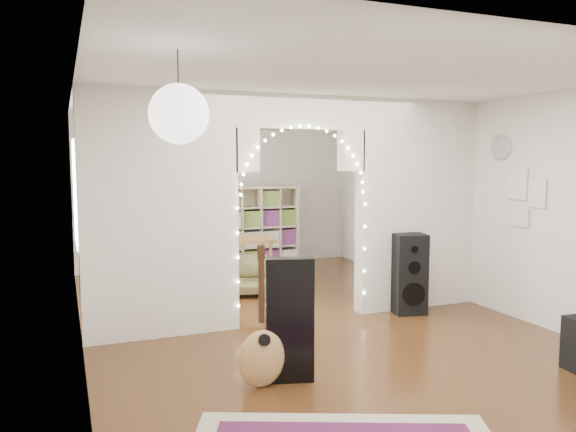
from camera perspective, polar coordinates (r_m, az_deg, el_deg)
name	(u,v)px	position (r m, az deg, el deg)	size (l,w,h in m)	color
floor	(300,319)	(6.97, 1.21, -10.44)	(7.50, 7.50, 0.00)	black
ceiling	(300,95)	(6.73, 1.26, 12.20)	(5.00, 7.50, 0.02)	white
wall_back	(219,192)	(10.26, -7.03, 2.44)	(5.00, 0.02, 2.70)	silver
wall_front	(554,264)	(3.61, 25.38, -4.39)	(5.00, 0.02, 2.70)	silver
wall_left	(78,218)	(6.18, -20.59, -0.14)	(0.02, 7.50, 2.70)	silver
wall_right	(469,203)	(8.03, 17.87, 1.25)	(0.02, 7.50, 2.70)	silver
divider_wall	(300,203)	(6.71, 1.24, 1.32)	(5.00, 0.20, 2.70)	silver
fairy_lights	(304,193)	(6.58, 1.69, 2.32)	(1.64, 0.04, 1.60)	#FFEABF
window	(76,193)	(7.97, -20.73, 2.20)	(0.04, 1.20, 1.40)	white
wall_clock	(501,147)	(7.55, 20.86, 6.57)	(0.31, 0.31, 0.03)	white
picture_frames	(524,197)	(7.27, 22.82, 1.80)	(0.02, 0.50, 0.70)	white
paper_lantern	(179,114)	(3.83, -11.03, 10.13)	(0.40, 0.40, 0.40)	white
ceiling_fan	(248,129)	(8.58, -4.07, 8.82)	(1.10, 1.10, 0.30)	#B9883D
guitar_case	(290,320)	(4.99, 0.16, -10.52)	(0.42, 0.14, 1.10)	black
acoustic_guitar	(262,336)	(4.88, -2.70, -12.04)	(0.44, 0.30, 1.05)	#B77949
tabby_cat	(258,346)	(5.64, -3.05, -13.03)	(0.24, 0.50, 0.33)	brown
floor_speaker	(409,274)	(7.29, 12.20, -5.76)	(0.46, 0.42, 1.01)	black
bookcase	(259,227)	(10.10, -2.95, -1.10)	(1.42, 0.36, 1.46)	#BFAB8A
dining_table	(233,242)	(8.61, -5.59, -2.67)	(1.31, 0.97, 0.76)	brown
flower_vase	(233,231)	(8.59, -5.60, -1.56)	(0.18, 0.18, 0.19)	white
dining_chair_left	(176,268)	(8.87, -11.32, -5.21)	(0.58, 0.59, 0.54)	brown
dining_chair_right	(248,275)	(8.13, -4.13, -6.04)	(0.60, 0.62, 0.56)	brown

